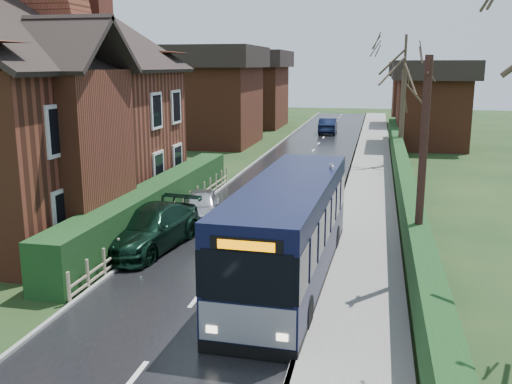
% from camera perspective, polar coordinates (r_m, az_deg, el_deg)
% --- Properties ---
extents(ground, '(140.00, 140.00, 0.00)m').
position_cam_1_polar(ground, '(17.40, -3.95, -8.13)').
color(ground, '#2F421C').
rests_on(ground, ground).
extents(road, '(6.00, 100.00, 0.02)m').
position_cam_1_polar(road, '(26.75, 1.92, -0.71)').
color(road, black).
rests_on(road, ground).
extents(pavement, '(2.50, 100.00, 0.14)m').
position_cam_1_polar(pavement, '(26.35, 11.06, -1.01)').
color(pavement, slate).
rests_on(pavement, ground).
extents(kerb_right, '(0.12, 100.00, 0.14)m').
position_cam_1_polar(kerb_right, '(26.39, 8.45, -0.89)').
color(kerb_right, gray).
rests_on(kerb_right, ground).
extents(kerb_left, '(0.12, 100.00, 0.10)m').
position_cam_1_polar(kerb_left, '(27.42, -4.37, -0.32)').
color(kerb_left, gray).
rests_on(kerb_left, ground).
extents(front_hedge, '(1.20, 16.00, 1.60)m').
position_cam_1_polar(front_hedge, '(22.93, -9.95, -1.11)').
color(front_hedge, black).
rests_on(front_hedge, ground).
extents(picket_fence, '(0.10, 16.00, 0.90)m').
position_cam_1_polar(picket_fence, '(22.75, -8.16, -2.06)').
color(picket_fence, gray).
rests_on(picket_fence, ground).
extents(right_wall_hedge, '(0.60, 50.00, 1.80)m').
position_cam_1_polar(right_wall_hedge, '(26.17, 14.54, 0.86)').
color(right_wall_hedge, brown).
rests_on(right_wall_hedge, ground).
extents(brick_house, '(9.30, 14.60, 10.30)m').
position_cam_1_polar(brick_house, '(24.41, -21.16, 7.57)').
color(brick_house, brown).
rests_on(brick_house, ground).
extents(bus, '(2.55, 9.79, 2.95)m').
position_cam_1_polar(bus, '(16.45, 3.34, -3.97)').
color(bus, black).
rests_on(bus, ground).
extents(car_silver, '(2.27, 3.81, 1.22)m').
position_cam_1_polar(car_silver, '(23.10, -5.51, -1.37)').
color(car_silver, silver).
rests_on(car_silver, ground).
extents(car_green, '(2.65, 5.17, 1.44)m').
position_cam_1_polar(car_green, '(19.77, -10.61, -3.58)').
color(car_green, black).
rests_on(car_green, ground).
extents(car_distant, '(1.61, 4.41, 1.44)m').
position_cam_1_polar(car_distant, '(53.16, 7.22, 6.58)').
color(car_distant, '#101832').
rests_on(car_distant, ground).
extents(bus_stop_sign, '(0.18, 0.47, 3.12)m').
position_cam_1_polar(bus_stop_sign, '(18.31, 7.52, -0.44)').
color(bus_stop_sign, slate).
rests_on(bus_stop_sign, ground).
extents(telegraph_pole, '(0.26, 0.82, 6.41)m').
position_cam_1_polar(telegraph_pole, '(16.30, 16.26, 1.83)').
color(telegraph_pole, black).
rests_on(telegraph_pole, ground).
extents(tree_right_far, '(4.35, 4.35, 8.41)m').
position_cam_1_polar(tree_right_far, '(36.24, 14.67, 12.37)').
color(tree_right_far, '#3E2F24').
rests_on(tree_right_far, ground).
extents(tree_house_side, '(4.59, 4.59, 10.42)m').
position_cam_1_polar(tree_house_side, '(32.76, -22.03, 14.54)').
color(tree_house_side, '#3D2C24').
rests_on(tree_house_side, ground).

